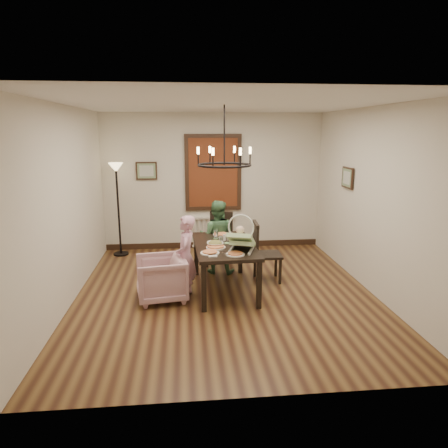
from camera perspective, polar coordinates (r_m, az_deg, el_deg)
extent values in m
cube|color=brown|center=(6.25, 0.16, -9.78)|extent=(4.50, 5.00, 0.01)
cube|color=white|center=(5.77, 0.17, 16.77)|extent=(4.50, 5.00, 0.01)
cube|color=beige|center=(8.31, -1.57, 6.00)|extent=(4.50, 0.01, 2.80)
cube|color=beige|center=(6.06, -21.54, 2.38)|extent=(0.01, 5.00, 2.80)
cube|color=beige|center=(6.47, 20.43, 3.11)|extent=(0.01, 5.00, 2.80)
cube|color=black|center=(6.13, 0.05, -3.13)|extent=(0.96, 1.62, 0.05)
cube|color=black|center=(5.52, -2.90, -9.10)|extent=(0.07, 0.07, 0.69)
cube|color=black|center=(6.90, -3.99, -4.52)|extent=(0.07, 0.07, 0.69)
cube|color=black|center=(5.64, 5.02, -8.67)|extent=(0.07, 0.07, 0.69)
cube|color=black|center=(6.99, 2.35, -4.26)|extent=(0.07, 0.07, 0.69)
imported|color=#CC9C9F|center=(5.99, -8.94, -7.66)|extent=(0.81, 0.80, 0.65)
imported|color=#CD91A9|center=(5.99, -5.45, -5.63)|extent=(0.28, 0.40, 1.03)
imported|color=#44734A|center=(6.96, -1.02, -2.73)|extent=(0.60, 0.51, 1.06)
imported|color=white|center=(6.01, -1.27, -2.85)|extent=(0.30, 0.30, 0.07)
cylinder|color=tan|center=(5.92, -1.19, -3.28)|extent=(0.29, 0.29, 0.04)
cylinder|color=silver|center=(6.07, -0.51, -2.38)|extent=(0.07, 0.07, 0.14)
cube|color=maroon|center=(8.25, -1.55, 7.34)|extent=(1.00, 0.03, 1.40)
cube|color=black|center=(8.27, -11.01, 7.47)|extent=(0.42, 0.03, 0.36)
cube|color=black|center=(7.23, 17.23, 6.33)|extent=(0.03, 0.42, 0.36)
torus|color=black|center=(5.90, 0.05, 8.43)|extent=(0.80, 0.80, 0.04)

